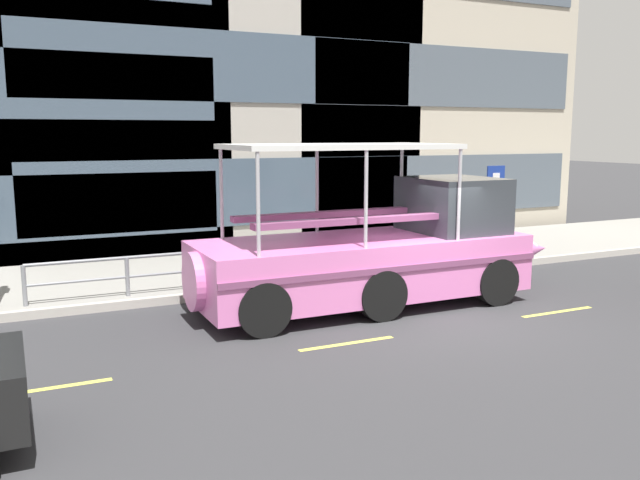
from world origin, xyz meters
TOP-DOWN VIEW (x-y plane):
  - ground_plane at (0.00, 0.00)m, footprint 120.00×120.00m
  - sidewalk at (0.00, 5.60)m, footprint 32.00×4.80m
  - curb_edge at (0.00, 3.11)m, footprint 32.00×0.18m
  - lane_centreline at (-0.00, -0.89)m, footprint 25.80×0.12m
  - curb_guardrail at (-1.38, 3.45)m, footprint 12.01×0.09m
  - parking_sign at (4.86, 4.11)m, footprint 0.60×0.12m
  - duck_tour_boat at (-0.44, 1.23)m, footprint 8.65×2.54m
  - pedestrian_near_bow at (2.42, 4.06)m, footprint 0.44×0.32m

SIDE VIEW (x-z plane):
  - ground_plane at x=0.00m, z-range 0.00..0.00m
  - lane_centreline at x=0.00m, z-range 0.00..0.01m
  - sidewalk at x=0.00m, z-range 0.00..0.18m
  - curb_edge at x=0.00m, z-range 0.00..0.18m
  - curb_guardrail at x=-1.38m, z-range 0.33..1.18m
  - duck_tour_boat at x=-0.44m, z-range -0.58..2.79m
  - pedestrian_near_bow at x=2.42m, z-range 0.36..2.07m
  - parking_sign at x=4.86m, z-range 0.63..3.13m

